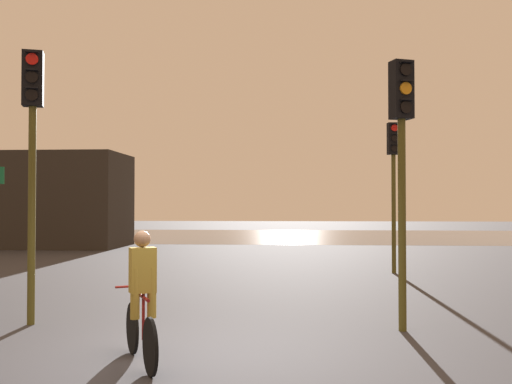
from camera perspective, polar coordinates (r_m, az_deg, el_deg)
The scene contains 6 objects.
ground_plane at distance 7.29m, azimuth -6.78°, elevation -16.64°, with size 120.00×120.00×0.00m, color #333338.
water_strip at distance 35.53m, azimuth 1.68°, elevation -4.39°, with size 80.00×16.00×0.01m, color slate.
traffic_light_near_left at distance 9.97m, azimuth -21.46°, elevation 5.42°, with size 0.38×0.40×4.43m.
traffic_light_near_right at distance 9.10m, azimuth 14.37°, elevation 4.88°, with size 0.38×0.40×4.16m.
traffic_light_far_right at distance 16.60m, azimuth 13.59°, elevation 2.33°, with size 0.34×0.36×4.26m.
cyclist at distance 7.11m, azimuth -11.34°, elevation -10.27°, with size 0.83×1.54×1.62m.
Camera 1 is at (1.28, -6.92, 1.93)m, focal length 40.00 mm.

